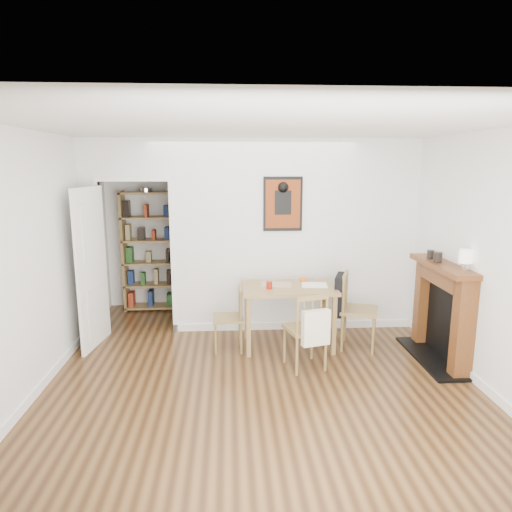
{
  "coord_description": "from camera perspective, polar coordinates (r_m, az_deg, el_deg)",
  "views": [
    {
      "loc": [
        -0.32,
        -4.69,
        2.26
      ],
      "look_at": [
        -0.0,
        0.6,
        1.2
      ],
      "focal_mm": 32.0,
      "sensor_mm": 36.0,
      "label": 1
    }
  ],
  "objects": [
    {
      "name": "ground",
      "position": [
        5.21,
        0.42,
        -14.36
      ],
      "size": [
        5.2,
        5.2,
        0.0
      ],
      "primitive_type": "plane",
      "color": "brown",
      "rests_on": "ground"
    },
    {
      "name": "room_shell",
      "position": [
        6.12,
        0.52,
        2.29
      ],
      "size": [
        5.2,
        5.2,
        5.2
      ],
      "color": "white",
      "rests_on": "ground"
    },
    {
      "name": "dining_table",
      "position": [
        5.69,
        4.1,
        -4.71
      ],
      "size": [
        1.15,
        0.73,
        0.78
      ],
      "color": "#987647",
      "rests_on": "ground"
    },
    {
      "name": "chair_left",
      "position": [
        5.67,
        -3.54,
        -7.84
      ],
      "size": [
        0.41,
        0.41,
        0.8
      ],
      "color": "olive",
      "rests_on": "ground"
    },
    {
      "name": "chair_right",
      "position": [
        5.82,
        12.57,
        -6.58
      ],
      "size": [
        0.66,
        0.61,
        0.96
      ],
      "color": "olive",
      "rests_on": "ground"
    },
    {
      "name": "chair_front",
      "position": [
        5.19,
        6.22,
        -9.1
      ],
      "size": [
        0.55,
        0.59,
        0.9
      ],
      "color": "olive",
      "rests_on": "ground"
    },
    {
      "name": "bookshelf",
      "position": [
        7.32,
        -13.26,
        0.53
      ],
      "size": [
        0.79,
        0.32,
        1.88
      ],
      "color": "#987647",
      "rests_on": "ground"
    },
    {
      "name": "fireplace",
      "position": [
        5.76,
        22.33,
        -6.12
      ],
      "size": [
        0.45,
        1.25,
        1.16
      ],
      "color": "brown",
      "rests_on": "ground"
    },
    {
      "name": "red_glass",
      "position": [
        5.53,
        1.67,
        -3.65
      ],
      "size": [
        0.07,
        0.07,
        0.09
      ],
      "primitive_type": "cylinder",
      "color": "maroon",
      "rests_on": "dining_table"
    },
    {
      "name": "orange_fruit",
      "position": [
        5.85,
        5.91,
        -2.93
      ],
      "size": [
        0.08,
        0.08,
        0.08
      ],
      "primitive_type": "sphere",
      "color": "#DF580B",
      "rests_on": "dining_table"
    },
    {
      "name": "placemat",
      "position": [
        5.74,
        2.57,
        -3.55
      ],
      "size": [
        0.41,
        0.33,
        0.0
      ],
      "primitive_type": "cube",
      "rotation": [
        0.0,
        0.0,
        -0.14
      ],
      "color": "beige",
      "rests_on": "dining_table"
    },
    {
      "name": "notebook",
      "position": [
        5.73,
        7.31,
        -3.61
      ],
      "size": [
        0.33,
        0.26,
        0.02
      ],
      "primitive_type": "cube",
      "rotation": [
        0.0,
        0.0,
        -0.1
      ],
      "color": "white",
      "rests_on": "dining_table"
    },
    {
      "name": "mantel_lamp",
      "position": [
        5.29,
        24.76,
        -0.17
      ],
      "size": [
        0.14,
        0.14,
        0.23
      ],
      "color": "silver",
      "rests_on": "fireplace"
    },
    {
      "name": "ceramic_jar_a",
      "position": [
        5.62,
        21.78,
        -0.15
      ],
      "size": [
        0.1,
        0.1,
        0.12
      ],
      "primitive_type": "cylinder",
      "color": "black",
      "rests_on": "fireplace"
    },
    {
      "name": "ceramic_jar_b",
      "position": [
        5.81,
        20.99,
        0.18
      ],
      "size": [
        0.08,
        0.08,
        0.1
      ],
      "primitive_type": "cylinder",
      "color": "black",
      "rests_on": "fireplace"
    }
  ]
}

